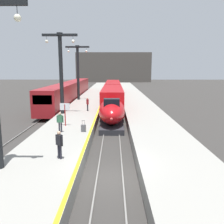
# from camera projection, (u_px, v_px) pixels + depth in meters

# --- Properties ---
(ground_plane) EXTENTS (260.00, 260.00, 0.00)m
(ground_plane) POSITION_uv_depth(u_px,v_px,m) (110.00, 179.00, 13.69)
(ground_plane) COLOR #33302D
(platform_left) EXTENTS (4.80, 110.00, 1.05)m
(platform_left) POSITION_uv_depth(u_px,v_px,m) (87.00, 105.00, 37.98)
(platform_left) COLOR gray
(platform_left) RESTS_ON ground
(platform_right) EXTENTS (4.80, 110.00, 1.05)m
(platform_right) POSITION_uv_depth(u_px,v_px,m) (138.00, 105.00, 37.91)
(platform_right) COLOR gray
(platform_right) RESTS_ON ground
(platform_left_safety_stripe) EXTENTS (0.20, 107.80, 0.01)m
(platform_left_safety_stripe) POSITION_uv_depth(u_px,v_px,m) (101.00, 102.00, 37.87)
(platform_left_safety_stripe) COLOR yellow
(platform_left_safety_stripe) RESTS_ON platform_left
(rail_main_left) EXTENTS (0.08, 110.00, 0.12)m
(rail_main_left) POSITION_uv_depth(u_px,v_px,m) (108.00, 106.00, 40.74)
(rail_main_left) COLOR slate
(rail_main_left) RESTS_ON ground
(rail_main_right) EXTENTS (0.08, 110.00, 0.12)m
(rail_main_right) POSITION_uv_depth(u_px,v_px,m) (117.00, 106.00, 40.73)
(rail_main_right) COLOR slate
(rail_main_right) RESTS_ON ground
(rail_secondary_left) EXTENTS (0.08, 110.00, 0.12)m
(rail_secondary_left) POSITION_uv_depth(u_px,v_px,m) (61.00, 105.00, 40.81)
(rail_secondary_left) COLOR slate
(rail_secondary_left) RESTS_ON ground
(rail_secondary_right) EXTENTS (0.08, 110.00, 0.12)m
(rail_secondary_right) POSITION_uv_depth(u_px,v_px,m) (70.00, 105.00, 40.80)
(rail_secondary_right) COLOR slate
(rail_secondary_right) RESTS_ON ground
(highspeed_train_main) EXTENTS (2.92, 38.38, 3.60)m
(highspeed_train_main) POSITION_uv_depth(u_px,v_px,m) (113.00, 95.00, 40.36)
(highspeed_train_main) COLOR #B20F14
(highspeed_train_main) RESTS_ON ground
(regional_train_adjacent) EXTENTS (2.85, 36.60, 3.80)m
(regional_train_adjacent) POSITION_uv_depth(u_px,v_px,m) (71.00, 91.00, 45.33)
(regional_train_adjacent) COLOR maroon
(regional_train_adjacent) RESTS_ON ground
(station_column_mid) EXTENTS (4.00, 0.68, 9.25)m
(station_column_mid) POSITION_uv_depth(u_px,v_px,m) (61.00, 66.00, 27.20)
(station_column_mid) COLOR black
(station_column_mid) RESTS_ON platform_left
(station_column_far) EXTENTS (4.00, 0.68, 9.10)m
(station_column_far) POSITION_uv_depth(u_px,v_px,m) (78.00, 67.00, 40.00)
(station_column_far) COLOR black
(station_column_far) RESTS_ON platform_left
(passenger_near_edge) EXTENTS (0.57, 0.23, 1.69)m
(passenger_near_edge) POSITION_uv_depth(u_px,v_px,m) (60.00, 121.00, 19.68)
(passenger_near_edge) COLOR #23232D
(passenger_near_edge) RESTS_ON platform_left
(passenger_mid_platform) EXTENTS (0.33, 0.54, 1.69)m
(passenger_mid_platform) POSITION_uv_depth(u_px,v_px,m) (88.00, 103.00, 29.73)
(passenger_mid_platform) COLOR #23232D
(passenger_mid_platform) RESTS_ON platform_left
(passenger_far_waiting) EXTENTS (0.49, 0.39, 1.69)m
(passenger_far_waiting) POSITION_uv_depth(u_px,v_px,m) (59.00, 143.00, 13.81)
(passenger_far_waiting) COLOR #23232D
(passenger_far_waiting) RESTS_ON platform_left
(rolling_suitcase) EXTENTS (0.40, 0.22, 0.98)m
(rolling_suitcase) POSITION_uv_depth(u_px,v_px,m) (83.00, 128.00, 19.91)
(rolling_suitcase) COLOR #4C4C51
(rolling_suitcase) RESTS_ON platform_left
(departure_info_board) EXTENTS (0.90, 0.10, 2.12)m
(departure_info_board) POSITION_uv_depth(u_px,v_px,m) (65.00, 110.00, 21.86)
(departure_info_board) COLOR maroon
(departure_info_board) RESTS_ON platform_left
(terminus_back_wall) EXTENTS (36.00, 2.00, 14.00)m
(terminus_back_wall) POSITION_uv_depth(u_px,v_px,m) (114.00, 67.00, 112.77)
(terminus_back_wall) COLOR #4C4742
(terminus_back_wall) RESTS_ON ground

